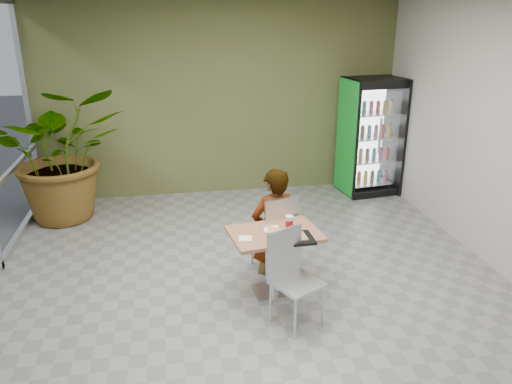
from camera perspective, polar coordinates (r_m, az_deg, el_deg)
The scene contains 12 objects.
ground at distance 5.68m, azimuth 0.02°, elevation -11.88°, with size 7.00×7.00×0.00m, color gray.
room_envelope at distance 5.01m, azimuth 0.02°, elevation 3.79°, with size 6.00×7.00×3.20m, color beige, non-canonical shape.
dining_table at distance 5.50m, azimuth 2.12°, elevation -6.62°, with size 1.04×0.80×0.75m.
chair_far at distance 5.93m, azimuth 2.41°, elevation -4.13°, with size 0.55×0.55×0.98m.
chair_near at distance 5.04m, azimuth 3.97°, elevation -8.82°, with size 0.59×0.59×0.98m.
seated_woman at distance 6.00m, azimuth 2.01°, elevation -4.62°, with size 0.59×0.38×1.60m, color black.
pizza_plate at distance 5.44m, azimuth 2.05°, elevation -4.25°, with size 0.31×0.26×0.03m.
soda_cup at distance 5.46m, azimuth 3.82°, elevation -3.53°, with size 0.09×0.09×0.15m.
napkin_stack at distance 5.23m, azimuth -1.24°, elevation -5.37°, with size 0.14×0.14×0.02m, color white.
cafeteria_tray at distance 5.23m, azimuth 4.07°, elevation -5.37°, with size 0.46×0.33×0.03m, color black.
beverage_fridge at distance 8.69m, azimuth 12.99°, elevation 6.17°, with size 0.98×0.80×1.96m.
potted_plant at distance 7.91m, azimuth -21.25°, elevation 4.11°, with size 1.81×1.57×2.01m, color #26612C.
Camera 1 is at (-0.83, -4.73, 3.02)m, focal length 35.00 mm.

